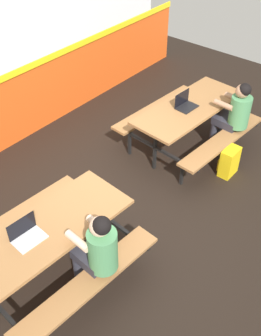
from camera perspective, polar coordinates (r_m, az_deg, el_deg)
The scene contains 9 objects.
ground_plane at distance 5.61m, azimuth 0.45°, elevation -4.63°, with size 10.00×10.00×0.02m, color black.
accent_backdrop at distance 6.37m, azimuth -16.75°, elevation 13.40°, with size 8.00×0.14×2.60m.
picnic_table_left at distance 4.47m, azimuth -11.50°, elevation -9.75°, with size 1.93×1.68×0.74m.
picnic_table_right at distance 6.28m, azimuth 8.11°, elevation 7.28°, with size 1.93×1.68×0.74m.
student_nearer at distance 4.15m, azimuth -4.64°, elevation -11.18°, with size 0.38×0.53×1.21m.
student_further at distance 6.24m, azimuth 14.35°, elevation 7.54°, with size 0.38×0.53×1.21m.
laptop_silver at distance 4.27m, azimuth -14.30°, elevation -9.04°, with size 0.34×0.24×0.22m.
laptop_dark at distance 6.14m, azimuth 7.65°, elevation 8.85°, with size 0.34×0.24×0.22m.
backpack_dark at distance 6.05m, azimuth 13.59°, elevation 0.84°, with size 0.30×0.22×0.44m.
Camera 1 is at (-3.11, -2.50, 3.93)m, focal length 43.61 mm.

